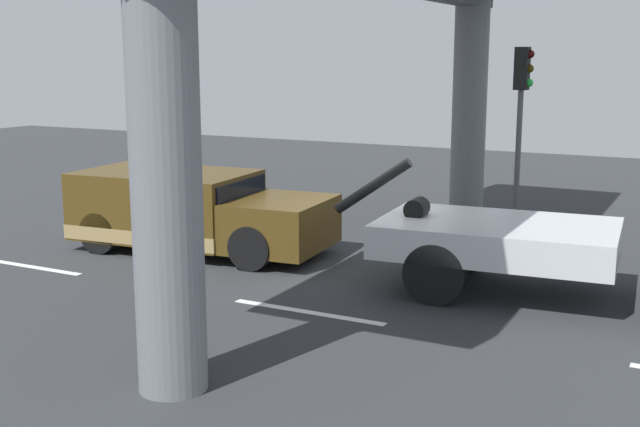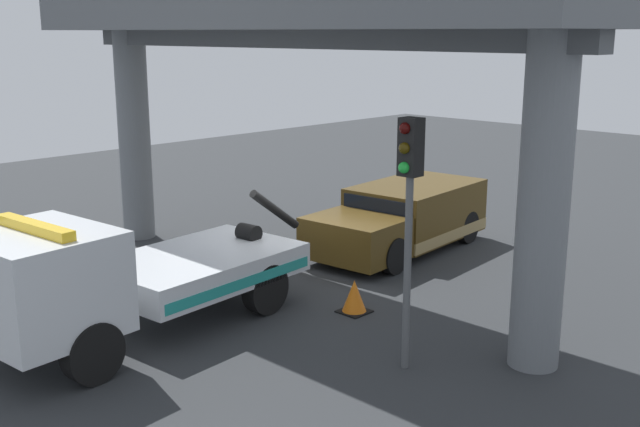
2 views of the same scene
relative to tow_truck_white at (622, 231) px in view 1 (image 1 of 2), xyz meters
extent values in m
cube|color=#2D3033|center=(-4.20, -0.06, -1.25)|extent=(60.00, 40.00, 0.10)
cube|color=silver|center=(-10.20, -2.58, -1.20)|extent=(2.60, 0.16, 0.01)
cube|color=silver|center=(-4.20, -2.58, -1.20)|extent=(2.60, 0.16, 0.01)
cube|color=silver|center=(-1.92, -0.16, -0.28)|extent=(4.02, 2.70, 0.55)
cube|color=teal|center=(-2.02, 1.04, -0.36)|extent=(3.64, 0.31, 0.20)
cylinder|color=black|center=(-4.11, -0.33, 0.46)|extent=(1.42, 0.29, 1.07)
cylinder|color=black|center=(-3.30, -0.27, 0.12)|extent=(0.40, 0.48, 0.36)
cylinder|color=black|center=(-2.77, 0.82, -0.70)|extent=(1.02, 0.40, 1.00)
cylinder|color=black|center=(-2.60, -1.25, -0.70)|extent=(1.02, 0.40, 1.00)
cube|color=#4C3814|center=(-8.81, -0.12, -0.30)|extent=(3.62, 2.47, 1.35)
cube|color=#4C3814|center=(-6.23, 0.09, -0.50)|extent=(1.89, 2.24, 0.95)
cube|color=black|center=(-7.07, 0.02, 0.00)|extent=(0.22, 1.93, 0.59)
cube|color=#9E8451|center=(-8.81, -0.12, -0.79)|extent=(3.64, 2.49, 0.28)
cylinder|color=black|center=(-6.45, 1.04, -0.78)|extent=(0.86, 0.35, 0.84)
cylinder|color=black|center=(-6.30, -0.88, -0.78)|extent=(0.86, 0.35, 0.84)
cylinder|color=black|center=(-9.83, 0.76, -0.78)|extent=(0.86, 0.35, 0.84)
cylinder|color=black|center=(-9.68, -1.15, -0.78)|extent=(0.86, 0.35, 0.84)
cylinder|color=slate|center=(-4.26, 5.73, 1.49)|extent=(0.82, 0.82, 5.38)
cylinder|color=slate|center=(-4.26, -5.86, 1.49)|extent=(0.82, 0.82, 5.38)
cylinder|color=#515456|center=(-2.70, 4.29, 0.39)|extent=(0.12, 0.12, 3.18)
cube|color=black|center=(-2.70, 4.29, 2.43)|extent=(0.28, 0.32, 0.90)
sphere|color=#360605|center=(-2.54, 4.29, 2.73)|extent=(0.18, 0.18, 0.18)
sphere|color=#3A2D06|center=(-2.54, 4.29, 2.43)|extent=(0.18, 0.18, 0.18)
sphere|color=green|center=(-2.54, 4.29, 2.13)|extent=(0.18, 0.18, 0.18)
cone|color=orange|center=(-4.00, 2.03, -0.87)|extent=(0.50, 0.50, 0.65)
cube|color=black|center=(-4.00, 2.03, -1.19)|extent=(0.55, 0.55, 0.03)
camera|label=1|loc=(1.42, -13.04, 2.70)|focal=45.01mm
camera|label=2|loc=(6.56, 11.28, 4.14)|focal=42.71mm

